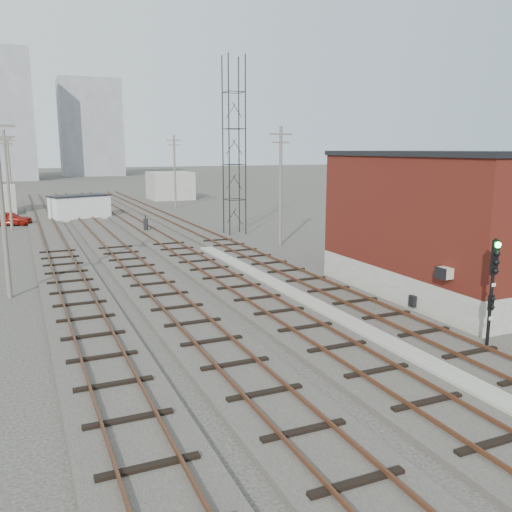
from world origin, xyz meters
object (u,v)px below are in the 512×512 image
signal_mast (493,285)px  car_red (10,218)px  switch_stand (146,225)px  site_trailer (80,207)px

signal_mast → car_red: 46.64m
signal_mast → switch_stand: 34.38m
car_red → site_trailer: bearing=-55.8°
site_trailer → car_red: size_ratio=1.63×
site_trailer → car_red: (-6.79, -2.17, -0.60)m
site_trailer → switch_stand: bearing=-87.5°
switch_stand → site_trailer: bearing=134.2°
signal_mast → switch_stand: signal_mast is taller
switch_stand → car_red: size_ratio=0.36×
car_red → signal_mast: bearing=-142.9°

